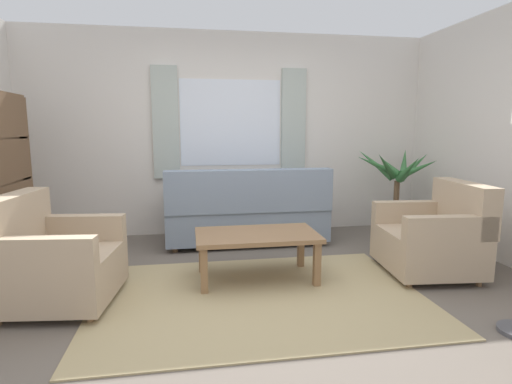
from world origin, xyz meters
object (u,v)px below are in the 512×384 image
Objects in this scene: armchair_left at (53,261)px; couch at (247,213)px; potted_plant at (395,198)px; armchair_right at (434,237)px; bookshelf at (4,188)px; coffee_table at (257,239)px.

couch is at bearing -43.31° from armchair_left.
potted_plant is (1.95, 0.05, 0.12)m from couch.
potted_plant is (0.34, 1.38, 0.13)m from armchair_right.
couch is at bearing 100.84° from bookshelf.
couch is 1.10× the size of bookshelf.
bookshelf is at bearing -96.70° from armchair_right.
armchair_left is 0.81× the size of potted_plant.
couch is 2.09m from armchair_right.
armchair_left is 0.54× the size of bookshelf.
coffee_table is (-0.08, -1.21, 0.01)m from couch.
potted_plant is (2.03, 1.26, 0.11)m from coffee_table.
couch reaches higher than coffee_table.
armchair_left is 3.36m from armchair_right.
couch is 1.95m from potted_plant.
armchair_right is at bearing -103.82° from potted_plant.
coffee_table is at bearing 86.19° from couch.
armchair_right is 4.19m from bookshelf.
potted_plant reaches higher than armchair_left.
potted_plant is (3.69, 1.52, 0.13)m from armchair_left.
armchair_right is 0.53× the size of bookshelf.
coffee_table is 0.64× the size of bookshelf.
couch is 1.65× the size of potted_plant.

